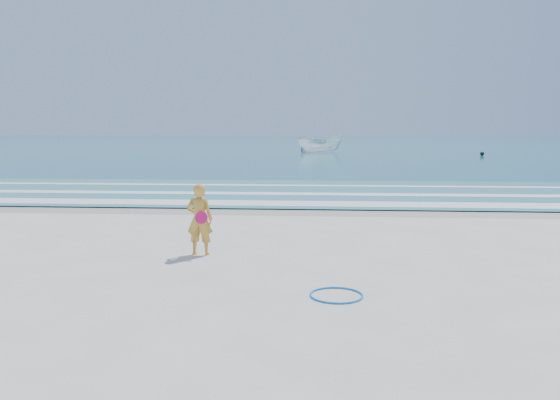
{
  "coord_description": "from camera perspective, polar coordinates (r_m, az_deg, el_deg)",
  "views": [
    {
      "loc": [
        1.15,
        -9.0,
        2.72
      ],
      "look_at": [
        0.21,
        4.0,
        1.0
      ],
      "focal_mm": 35.0,
      "sensor_mm": 36.0,
      "label": 1
    }
  ],
  "objects": [
    {
      "name": "foam_mid",
      "position": [
        22.39,
        1.17,
        0.66
      ],
      "size": [
        400.0,
        0.9,
        0.01
      ],
      "primitive_type": "cube",
      "color": "white",
      "rests_on": "shallow"
    },
    {
      "name": "boat",
      "position": [
        60.53,
        4.24,
        5.88
      ],
      "size": [
        5.47,
        3.23,
        1.99
      ],
      "primitive_type": "imported",
      "rotation": [
        0.0,
        0.0,
        1.84
      ],
      "color": "white",
      "rests_on": "ocean"
    },
    {
      "name": "foam_near",
      "position": [
        19.52,
        0.72,
        -0.34
      ],
      "size": [
        400.0,
        1.4,
        0.01
      ],
      "primitive_type": "cube",
      "color": "white",
      "rests_on": "shallow"
    },
    {
      "name": "buoy",
      "position": [
        57.34,
        20.37,
        4.56
      ],
      "size": [
        0.41,
        0.41,
        0.41
      ],
      "primitive_type": "sphere",
      "color": "black",
      "rests_on": "ocean"
    },
    {
      "name": "hoop",
      "position": [
        9.07,
        5.91,
        -9.86
      ],
      "size": [
        1.1,
        1.1,
        0.03
      ],
      "primitive_type": "torus",
      "rotation": [
        0.0,
        0.0,
        -0.3
      ],
      "color": "#0C7BE0",
      "rests_on": "ground"
    },
    {
      "name": "wet_sand",
      "position": [
        18.24,
        0.48,
        -1.06
      ],
      "size": [
        400.0,
        2.4,
        0.0
      ],
      "primitive_type": "cube",
      "color": "#B2A893",
      "rests_on": "ground"
    },
    {
      "name": "woman",
      "position": [
        11.87,
        -8.39,
        -2.01
      ],
      "size": [
        0.57,
        0.41,
        1.55
      ],
      "color": "gold",
      "rests_on": "ground"
    },
    {
      "name": "foam_far",
      "position": [
        25.67,
        1.55,
        1.54
      ],
      "size": [
        400.0,
        0.6,
        0.01
      ],
      "primitive_type": "cube",
      "color": "white",
      "rests_on": "shallow"
    },
    {
      "name": "shallow",
      "position": [
        23.19,
        1.27,
        0.88
      ],
      "size": [
        400.0,
        10.0,
        0.01
      ],
      "primitive_type": "cube",
      "color": "#59B7AD",
      "rests_on": "ocean"
    },
    {
      "name": "ocean",
      "position": [
        114.04,
        3.59,
        6.13
      ],
      "size": [
        400.0,
        190.0,
        0.04
      ],
      "primitive_type": "cube",
      "color": "#19727F",
      "rests_on": "ground"
    },
    {
      "name": "ground",
      "position": [
        9.48,
        -3.06,
        -9.17
      ],
      "size": [
        400.0,
        400.0,
        0.0
      ],
      "primitive_type": "plane",
      "color": "silver",
      "rests_on": "ground"
    }
  ]
}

